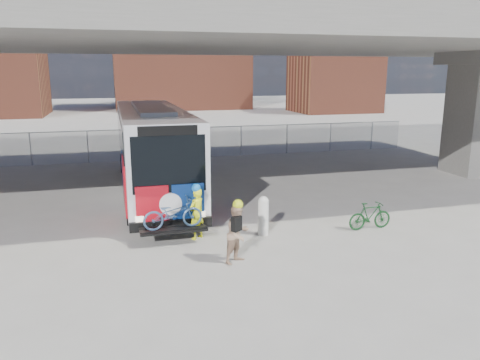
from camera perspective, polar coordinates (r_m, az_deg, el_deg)
name	(u,v)px	position (r m, az deg, el deg)	size (l,w,h in m)	color
ground	(222,218)	(16.70, -2.17, -4.60)	(160.00, 160.00, 0.00)	#9E9991
bus	(152,143)	(20.23, -10.66, 4.44)	(2.67, 12.94, 3.69)	silver
overpass	(198,34)	(19.89, -5.09, 17.29)	(40.00, 16.00, 7.95)	#605E59
chainlink_fence	(176,135)	(27.98, -7.82, 5.48)	(30.00, 0.06, 30.00)	gray
brick_buildings	(147,69)	(63.91, -11.24, 13.17)	(54.00, 22.00, 12.00)	brown
smokestack	(229,20)	(73.04, -1.32, 18.93)	(2.20, 2.20, 25.00)	brown
bollard	(263,214)	(14.81, 2.86, -4.19)	(0.33, 0.33, 1.26)	white
cyclist_hivis	(197,212)	(14.46, -5.30, -3.95)	(0.70, 0.66, 1.76)	#F0F71A
cyclist_tan	(238,233)	(12.65, -0.25, -6.48)	(0.99, 0.94, 1.77)	tan
bike_parked	(370,216)	(15.95, 15.57, -4.23)	(0.43, 1.52, 0.92)	#15431D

